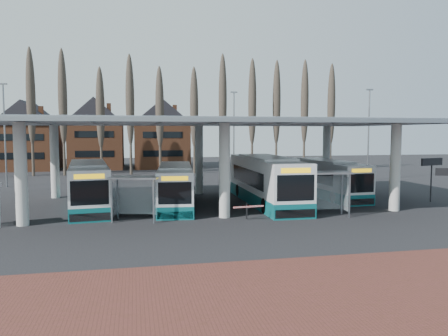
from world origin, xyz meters
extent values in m
plane|color=black|center=(0.00, 0.00, 0.00)|extent=(140.00, 140.00, 0.00)
cube|color=#562722|center=(0.00, -12.00, 0.01)|extent=(70.00, 10.00, 0.03)
cylinder|color=beige|center=(-12.00, 2.50, 3.00)|extent=(0.70, 0.70, 6.00)
cylinder|color=beige|center=(-12.00, 13.50, 3.00)|extent=(0.70, 0.70, 6.00)
cylinder|color=beige|center=(0.00, 2.50, 3.00)|extent=(0.70, 0.70, 6.00)
cylinder|color=beige|center=(0.00, 13.50, 3.00)|extent=(0.70, 0.70, 6.00)
cylinder|color=beige|center=(12.00, 2.50, 3.00)|extent=(0.70, 0.70, 6.00)
cylinder|color=beige|center=(12.00, 13.50, 3.00)|extent=(0.70, 0.70, 6.00)
cube|color=gray|center=(0.00, 8.00, 6.25)|extent=(32.00, 16.00, 0.12)
cube|color=silver|center=(0.00, 8.00, 6.32)|extent=(31.50, 15.50, 0.04)
cone|color=#473D33|center=(-18.00, 33.00, 7.25)|extent=(0.36, 0.36, 14.50)
ellipsoid|color=#473D33|center=(-18.00, 33.00, 8.99)|extent=(1.10, 1.10, 11.02)
cone|color=#473D33|center=(-14.00, 33.00, 7.25)|extent=(0.36, 0.36, 14.50)
ellipsoid|color=#473D33|center=(-14.00, 33.00, 8.99)|extent=(1.10, 1.10, 11.02)
cone|color=#473D33|center=(-10.00, 33.00, 7.25)|extent=(0.36, 0.36, 14.50)
ellipsoid|color=#473D33|center=(-10.00, 33.00, 8.99)|extent=(1.10, 1.10, 11.02)
cone|color=#473D33|center=(-6.00, 33.00, 7.25)|extent=(0.36, 0.36, 14.50)
ellipsoid|color=#473D33|center=(-6.00, 33.00, 8.99)|extent=(1.10, 1.10, 11.02)
cone|color=#473D33|center=(-2.00, 33.00, 7.25)|extent=(0.36, 0.36, 14.50)
ellipsoid|color=#473D33|center=(-2.00, 33.00, 8.99)|extent=(1.10, 1.10, 11.02)
cone|color=#473D33|center=(2.00, 33.00, 7.25)|extent=(0.36, 0.36, 14.50)
ellipsoid|color=#473D33|center=(2.00, 33.00, 8.99)|extent=(1.10, 1.10, 11.02)
cone|color=#473D33|center=(6.00, 33.00, 7.25)|extent=(0.36, 0.36, 14.50)
ellipsoid|color=#473D33|center=(6.00, 33.00, 8.99)|extent=(1.10, 1.10, 11.02)
cone|color=#473D33|center=(10.00, 33.00, 7.25)|extent=(0.36, 0.36, 14.50)
ellipsoid|color=#473D33|center=(10.00, 33.00, 8.99)|extent=(1.10, 1.10, 11.02)
cone|color=#473D33|center=(14.00, 33.00, 7.25)|extent=(0.36, 0.36, 14.50)
ellipsoid|color=#473D33|center=(14.00, 33.00, 8.99)|extent=(1.10, 1.10, 11.02)
cone|color=#473D33|center=(18.00, 33.00, 7.25)|extent=(0.36, 0.36, 14.50)
ellipsoid|color=#473D33|center=(18.00, 33.00, 8.99)|extent=(1.10, 1.10, 11.02)
cone|color=#473D33|center=(22.00, 33.00, 7.25)|extent=(0.36, 0.36, 14.50)
ellipsoid|color=#473D33|center=(22.00, 33.00, 8.99)|extent=(1.10, 1.10, 11.02)
cube|color=brown|center=(-20.50, 44.00, 3.50)|extent=(8.00, 10.00, 7.00)
pyramid|color=black|center=(-20.50, 44.00, 10.50)|extent=(8.30, 10.30, 3.50)
cube|color=brown|center=(-11.00, 44.00, 3.50)|extent=(8.00, 10.00, 7.00)
pyramid|color=black|center=(-11.00, 44.00, 10.50)|extent=(8.30, 10.30, 3.50)
cube|color=brown|center=(-1.50, 44.00, 3.50)|extent=(8.00, 10.00, 7.00)
pyramid|color=black|center=(-1.50, 44.00, 10.50)|extent=(8.30, 10.30, 3.50)
cylinder|color=slate|center=(-18.00, 22.00, 5.00)|extent=(0.16, 0.16, 10.00)
cube|color=slate|center=(-18.00, 22.00, 10.10)|extent=(0.80, 0.15, 0.15)
cylinder|color=slate|center=(6.00, 26.00, 5.00)|extent=(0.16, 0.16, 10.00)
cube|color=slate|center=(6.00, 26.00, 10.10)|extent=(0.80, 0.15, 0.15)
cylinder|color=slate|center=(20.00, 20.00, 5.00)|extent=(0.16, 0.16, 10.00)
cube|color=slate|center=(20.00, 20.00, 10.10)|extent=(0.80, 0.15, 0.15)
cube|color=silver|center=(-8.85, 8.29, 1.77)|extent=(3.75, 11.98, 2.75)
cube|color=#0C575C|center=(-8.85, 8.29, 0.44)|extent=(3.78, 12.00, 0.88)
cube|color=silver|center=(-8.85, 8.29, 3.19)|extent=(3.00, 7.27, 0.18)
cube|color=black|center=(-8.90, 8.78, 1.87)|extent=(3.44, 8.71, 1.08)
cube|color=black|center=(-8.21, 2.45, 1.82)|extent=(2.20, 0.30, 1.47)
cube|color=black|center=(-9.48, 14.13, 1.87)|extent=(2.12, 0.29, 1.18)
cube|color=#E9B20C|center=(-8.21, 2.45, 2.80)|extent=(1.75, 0.24, 0.29)
cube|color=black|center=(-8.22, 2.46, 0.34)|extent=(2.37, 0.33, 0.49)
cylinder|color=black|center=(-9.57, 4.46, 0.47)|extent=(0.37, 0.97, 0.94)
cylinder|color=black|center=(-7.32, 4.70, 0.47)|extent=(0.37, 0.97, 0.94)
cylinder|color=black|center=(-10.34, 11.58, 0.47)|extent=(0.37, 0.97, 0.94)
cylinder|color=black|center=(-8.09, 11.83, 0.47)|extent=(0.37, 0.97, 0.94)
cube|color=silver|center=(-2.65, 7.61, 1.64)|extent=(3.37, 11.12, 2.55)
cube|color=#0C575C|center=(-2.65, 7.61, 0.41)|extent=(3.39, 11.14, 0.82)
cube|color=silver|center=(-2.65, 7.61, 2.96)|extent=(2.72, 6.74, 0.16)
cube|color=black|center=(-2.61, 8.06, 1.73)|extent=(3.11, 8.07, 1.00)
cube|color=black|center=(-3.18, 2.18, 1.69)|extent=(2.04, 0.25, 1.37)
cube|color=black|center=(-2.12, 13.04, 1.73)|extent=(1.97, 0.24, 1.09)
cube|color=#E9B20C|center=(-3.18, 2.18, 2.60)|extent=(1.62, 0.20, 0.27)
cube|color=black|center=(-3.17, 2.19, 0.32)|extent=(2.21, 0.29, 0.46)
cylinder|color=black|center=(-4.03, 4.26, 0.44)|extent=(0.34, 0.90, 0.88)
cylinder|color=black|center=(-1.94, 4.06, 0.44)|extent=(0.34, 0.90, 0.88)
cylinder|color=black|center=(-3.39, 10.89, 0.44)|extent=(0.34, 0.90, 0.88)
cylinder|color=black|center=(-1.29, 10.69, 0.44)|extent=(0.34, 0.90, 0.88)
cube|color=silver|center=(4.21, 7.29, 1.94)|extent=(2.90, 12.96, 3.02)
cube|color=#0C575C|center=(4.21, 7.29, 0.48)|extent=(2.92, 12.98, 0.97)
cube|color=silver|center=(4.21, 7.29, 3.50)|extent=(2.56, 7.79, 0.19)
cube|color=black|center=(4.22, 7.83, 2.05)|extent=(2.90, 9.34, 1.19)
cube|color=black|center=(4.14, 0.85, 1.99)|extent=(2.42, 0.09, 1.62)
cube|color=black|center=(4.29, 13.74, 2.05)|extent=(2.34, 0.09, 1.29)
cube|color=#E9B20C|center=(4.14, 0.85, 3.07)|extent=(1.92, 0.08, 0.32)
cube|color=black|center=(4.14, 0.86, 0.38)|extent=(2.61, 0.12, 0.54)
cylinder|color=black|center=(2.92, 3.21, 0.52)|extent=(0.31, 1.04, 1.03)
cylinder|color=black|center=(5.41, 3.19, 0.52)|extent=(0.31, 1.04, 1.03)
cylinder|color=black|center=(3.01, 11.08, 0.52)|extent=(0.31, 1.04, 1.03)
cylinder|color=black|center=(5.50, 11.05, 0.52)|extent=(0.31, 1.04, 1.03)
cube|color=silver|center=(10.28, 10.09, 1.66)|extent=(3.08, 11.22, 2.59)
cube|color=#0C575C|center=(10.28, 10.09, 0.42)|extent=(3.10, 11.24, 0.83)
cube|color=silver|center=(10.28, 10.09, 3.00)|extent=(2.55, 6.78, 0.17)
cube|color=black|center=(10.25, 10.55, 1.76)|extent=(2.91, 8.12, 1.02)
cube|color=black|center=(10.64, 4.58, 1.71)|extent=(2.07, 0.19, 1.39)
cube|color=black|center=(9.92, 15.60, 1.76)|extent=(2.00, 0.19, 1.11)
cube|color=#E9B20C|center=(10.64, 4.58, 2.63)|extent=(1.65, 0.15, 0.28)
cube|color=black|center=(10.64, 4.59, 0.32)|extent=(2.24, 0.22, 0.46)
cylinder|color=black|center=(9.45, 6.52, 0.44)|extent=(0.32, 0.90, 0.89)
cylinder|color=black|center=(11.58, 6.66, 0.44)|extent=(0.32, 0.90, 0.89)
cylinder|color=black|center=(9.00, 13.25, 0.44)|extent=(0.32, 0.90, 0.89)
cylinder|color=black|center=(11.13, 13.39, 0.44)|extent=(0.32, 0.90, 0.89)
cube|color=gray|center=(-13.39, 3.14, 1.18)|extent=(0.09, 0.09, 2.37)
cube|color=silver|center=(-13.22, 2.65, 1.23)|extent=(0.30, 1.02, 1.90)
cube|color=gray|center=(-6.94, 2.21, 1.32)|extent=(0.10, 0.10, 2.63)
cube|color=gray|center=(-4.50, 1.56, 1.32)|extent=(0.10, 0.10, 2.63)
cube|color=gray|center=(-6.65, 3.33, 1.32)|extent=(0.10, 0.10, 2.63)
cube|color=gray|center=(-4.21, 2.68, 1.32)|extent=(0.10, 0.10, 2.63)
cube|color=gray|center=(-5.57, 2.45, 2.68)|extent=(3.23, 2.18, 0.11)
cube|color=silver|center=(-5.41, 3.06, 1.37)|extent=(2.45, 0.69, 2.10)
cube|color=silver|center=(-6.85, 2.79, 1.37)|extent=(0.34, 1.13, 2.10)
cube|color=silver|center=(-4.30, 2.11, 1.37)|extent=(0.34, 1.13, 2.10)
cube|color=gray|center=(5.08, 1.03, 1.39)|extent=(0.10, 0.10, 2.78)
cube|color=gray|center=(7.74, 0.84, 1.39)|extent=(0.10, 0.10, 2.78)
cube|color=gray|center=(5.17, 2.25, 1.39)|extent=(0.10, 0.10, 2.78)
cube|color=gray|center=(7.83, 2.05, 1.39)|extent=(0.10, 0.10, 2.78)
cube|color=gray|center=(6.46, 1.54, 2.83)|extent=(3.22, 1.78, 0.11)
cube|color=silver|center=(6.51, 2.21, 1.44)|extent=(2.66, 0.24, 2.22)
cube|color=silver|center=(5.07, 1.65, 1.44)|extent=(0.14, 1.22, 2.22)
cube|color=silver|center=(7.84, 1.44, 1.44)|extent=(0.14, 1.22, 2.22)
cylinder|color=black|center=(17.02, 5.37, 1.67)|extent=(0.10, 0.10, 3.34)
cube|color=black|center=(17.02, 5.37, 3.13)|extent=(2.25, 0.73, 0.57)
cube|color=black|center=(1.25, 1.69, 0.50)|extent=(0.07, 0.07, 0.99)
cube|color=red|center=(1.25, 1.24, 0.86)|extent=(1.98, 0.33, 0.09)
camera|label=1|loc=(-5.58, -24.38, 5.41)|focal=35.00mm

